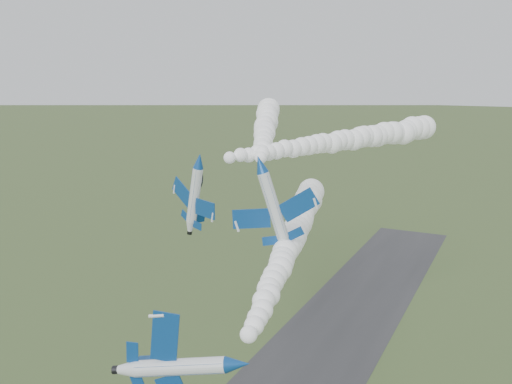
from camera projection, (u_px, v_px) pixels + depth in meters
jet_lead at (238, 365)px, 51.27m from camera, size 5.15×13.21×10.95m
smoke_trail_jet_lead at (290, 242)px, 83.35m from camera, size 21.01×59.80×5.04m
jet_pair_left at (199, 161)px, 80.01m from camera, size 10.36×12.23×3.86m
smoke_trail_jet_pair_left at (342, 140)px, 99.03m from camera, size 26.13×51.13×4.75m
jet_pair_right at (260, 164)px, 76.54m from camera, size 11.52×13.77×4.59m
smoke_trail_jet_pair_right at (266, 126)px, 112.95m from camera, size 32.68×64.13×5.49m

